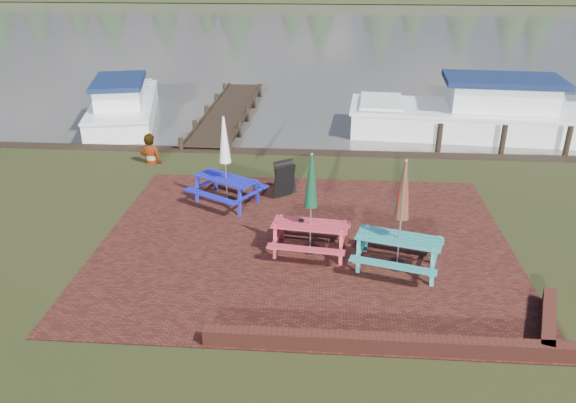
# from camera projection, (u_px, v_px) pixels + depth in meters

# --- Properties ---
(ground) EXTENTS (120.00, 120.00, 0.00)m
(ground) POSITION_uv_depth(u_px,v_px,m) (302.00, 266.00, 11.57)
(ground) COLOR black
(ground) RESTS_ON ground
(paving) EXTENTS (9.00, 7.50, 0.02)m
(paving) POSITION_uv_depth(u_px,v_px,m) (305.00, 242.00, 12.48)
(paving) COLOR #341410
(paving) RESTS_ON ground
(brick_wall) EXTENTS (6.21, 1.79, 0.30)m
(brick_wall) POSITION_uv_depth(u_px,v_px,m) (426.00, 339.00, 9.17)
(brick_wall) COLOR #4C1E16
(brick_wall) RESTS_ON ground
(water) EXTENTS (120.00, 60.00, 0.02)m
(water) POSITION_uv_depth(u_px,v_px,m) (326.00, 29.00, 45.19)
(water) COLOR #433F39
(water) RESTS_ON ground
(picnic_table_teal) EXTENTS (2.02, 1.89, 2.34)m
(picnic_table_teal) POSITION_uv_depth(u_px,v_px,m) (400.00, 233.00, 11.14)
(picnic_table_teal) COLOR teal
(picnic_table_teal) RESTS_ON ground
(picnic_table_red) EXTENTS (1.76, 1.61, 2.23)m
(picnic_table_red) POSITION_uv_depth(u_px,v_px,m) (311.00, 220.00, 11.77)
(picnic_table_red) COLOR #B82F3D
(picnic_table_red) RESTS_ON ground
(picnic_table_blue) EXTENTS (2.14, 2.08, 2.26)m
(picnic_table_blue) POSITION_uv_depth(u_px,v_px,m) (226.00, 174.00, 14.11)
(picnic_table_blue) COLOR #1619A9
(picnic_table_blue) RESTS_ON ground
(chalkboard) EXTENTS (0.60, 0.83, 0.92)m
(chalkboard) POSITION_uv_depth(u_px,v_px,m) (284.00, 179.00, 14.62)
(chalkboard) COLOR black
(chalkboard) RESTS_ON ground
(jetty) EXTENTS (1.76, 9.08, 1.00)m
(jetty) POSITION_uv_depth(u_px,v_px,m) (228.00, 112.00, 22.01)
(jetty) COLOR black
(jetty) RESTS_ON ground
(boat_jetty) EXTENTS (3.81, 7.00, 1.93)m
(boat_jetty) POSITION_uv_depth(u_px,v_px,m) (124.00, 106.00, 21.75)
(boat_jetty) COLOR white
(boat_jetty) RESTS_ON ground
(boat_near) EXTENTS (8.67, 3.57, 2.29)m
(boat_near) POSITION_uv_depth(u_px,v_px,m) (475.00, 116.00, 20.14)
(boat_near) COLOR white
(boat_near) RESTS_ON ground
(person) EXTENTS (0.72, 0.52, 1.86)m
(person) POSITION_uv_depth(u_px,v_px,m) (148.00, 134.00, 16.69)
(person) COLOR gray
(person) RESTS_ON ground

